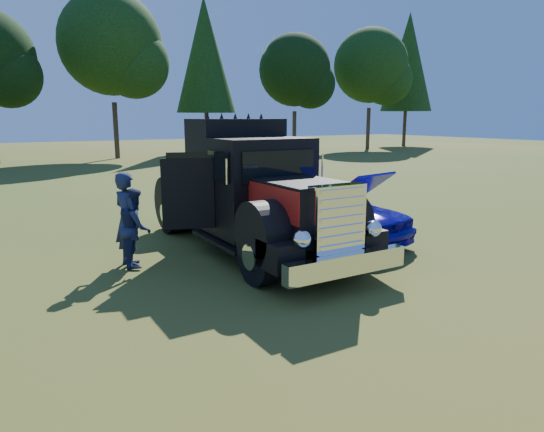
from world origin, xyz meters
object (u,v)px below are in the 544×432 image
Objects in this scene: diamond_t_truck at (253,196)px; spectator_far at (135,227)px; hotrod_coupe at (326,209)px; spectator_near at (127,219)px.

diamond_t_truck is 4.40× the size of spectator_far.
hotrod_coupe is (2.11, 0.06, -0.50)m from diamond_t_truck.
spectator_far is at bearing 174.67° from diamond_t_truck.
hotrod_coupe is 2.46× the size of spectator_near.
spectator_near is (-2.76, 0.34, -0.30)m from diamond_t_truck.
spectator_near is (-4.87, 0.28, 0.20)m from hotrod_coupe.
spectator_far is at bearing 177.78° from hotrod_coupe.
spectator_near reaches higher than hotrod_coupe.
spectator_near is at bearing 67.60° from spectator_far.
diamond_t_truck is 3.66× the size of spectator_near.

